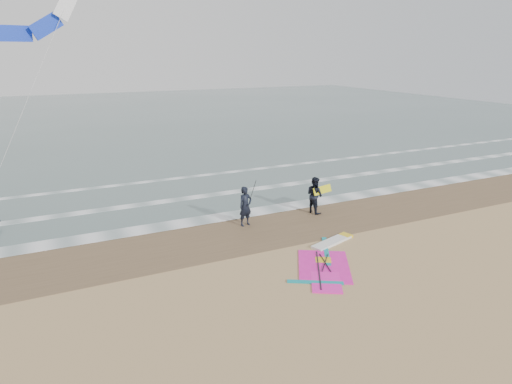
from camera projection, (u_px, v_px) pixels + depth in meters
name	position (u px, v px, depth m)	size (l,w,h in m)	color
ground	(352.00, 278.00, 17.06)	(120.00, 120.00, 0.00)	tan
sea_water	(123.00, 118.00, 58.44)	(120.00, 80.00, 0.02)	#47605E
wet_sand_band	(277.00, 225.00, 22.23)	(120.00, 5.00, 0.01)	brown
foam_waterline	(240.00, 200.00, 26.05)	(120.00, 9.15, 0.02)	white
windsurf_rig	(327.00, 259.00, 18.55)	(4.84, 4.58, 0.12)	white
person_standing	(245.00, 206.00, 21.98)	(0.71, 0.47, 1.95)	black
person_walking	(315.00, 195.00, 23.75)	(0.94, 0.73, 1.94)	black
held_pole	(251.00, 196.00, 21.97)	(0.17, 0.86, 1.82)	black
carried_kiteboard	(322.00, 190.00, 23.76)	(1.30, 0.51, 0.39)	yellow
surf_kite	(13.00, 18.00, 22.48)	(6.54, 3.34, 10.14)	white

